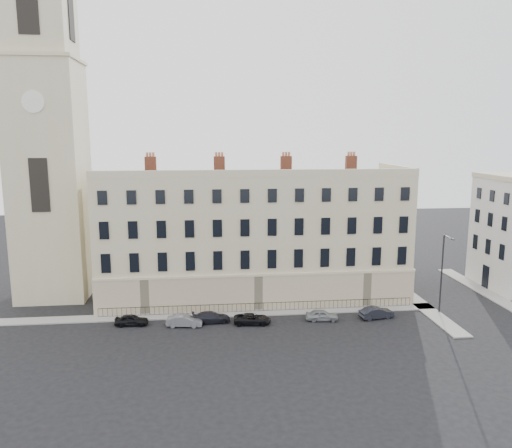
# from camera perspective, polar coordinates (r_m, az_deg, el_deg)

# --- Properties ---
(ground) EXTENTS (160.00, 160.00, 0.00)m
(ground) POSITION_cam_1_polar(r_m,az_deg,el_deg) (52.59, 7.67, -11.69)
(ground) COLOR black
(ground) RESTS_ON ground
(terrace) EXTENTS (36.22, 12.22, 17.00)m
(terrace) POSITION_cam_1_polar(r_m,az_deg,el_deg) (60.83, -0.31, -1.22)
(terrace) COLOR #C6B993
(terrace) RESTS_ON ground
(church_tower) EXTENTS (8.00, 8.13, 44.00)m
(church_tower) POSITION_cam_1_polar(r_m,az_deg,el_deg) (63.96, -22.74, 8.63)
(church_tower) COLOR #C6B993
(church_tower) RESTS_ON ground
(pavement_terrace) EXTENTS (48.00, 2.00, 0.12)m
(pavement_terrace) POSITION_cam_1_polar(r_m,az_deg,el_deg) (55.88, -3.75, -10.22)
(pavement_terrace) COLOR gray
(pavement_terrace) RESTS_ON ground
(pavement_east_return) EXTENTS (2.00, 24.00, 0.12)m
(pavement_east_return) POSITION_cam_1_polar(r_m,az_deg,el_deg) (63.76, 17.47, -8.08)
(pavement_east_return) COLOR gray
(pavement_east_return) RESTS_ON ground
(pavement_adjacent) EXTENTS (2.00, 20.00, 0.12)m
(pavement_adjacent) POSITION_cam_1_polar(r_m,az_deg,el_deg) (69.93, 24.40, -6.92)
(pavement_adjacent) COLOR gray
(pavement_adjacent) RESTS_ON ground
(railings) EXTENTS (35.00, 0.04, 0.96)m
(railings) POSITION_cam_1_polar(r_m,az_deg,el_deg) (56.37, 0.34, -9.48)
(railings) COLOR black
(railings) RESTS_ON ground
(car_a) EXTENTS (3.48, 1.55, 1.16)m
(car_a) POSITION_cam_1_polar(r_m,az_deg,el_deg) (54.18, -14.03, -10.59)
(car_a) COLOR black
(car_a) RESTS_ON ground
(car_b) EXTENTS (3.82, 1.75, 1.22)m
(car_b) POSITION_cam_1_polar(r_m,az_deg,el_deg) (52.88, -8.17, -10.88)
(car_b) COLOR slate
(car_b) RESTS_ON ground
(car_c) EXTENTS (4.10, 1.93, 1.16)m
(car_c) POSITION_cam_1_polar(r_m,az_deg,el_deg) (53.55, -5.15, -10.57)
(car_c) COLOR black
(car_c) RESTS_ON ground
(car_d) EXTENTS (4.03, 2.12, 1.08)m
(car_d) POSITION_cam_1_polar(r_m,az_deg,el_deg) (53.00, -0.42, -10.80)
(car_d) COLOR black
(car_d) RESTS_ON ground
(car_e) EXTENTS (3.57, 1.77, 1.17)m
(car_e) POSITION_cam_1_polar(r_m,az_deg,el_deg) (54.37, 7.54, -10.29)
(car_e) COLOR gray
(car_e) RESTS_ON ground
(car_f) EXTENTS (3.95, 1.94, 1.25)m
(car_f) POSITION_cam_1_polar(r_m,az_deg,el_deg) (56.02, 13.61, -9.83)
(car_f) COLOR black
(car_f) RESTS_ON ground
(streetlamp) EXTENTS (0.40, 1.91, 8.85)m
(streetlamp) POSITION_cam_1_polar(r_m,az_deg,el_deg) (58.29, 20.54, -5.00)
(streetlamp) COLOR #28282C
(streetlamp) RESTS_ON ground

